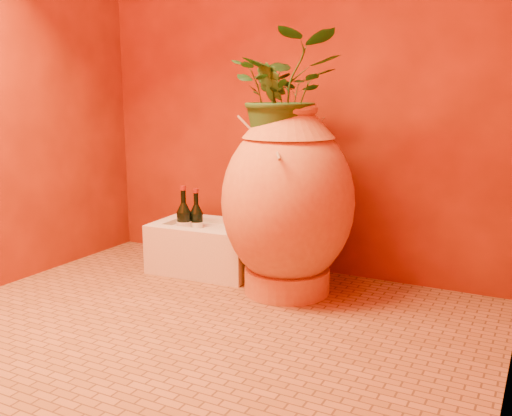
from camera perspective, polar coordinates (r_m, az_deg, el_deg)
The scene contains 10 objects.
floor at distance 2.62m, azimuth -5.45°, elevation -11.66°, with size 2.50×2.50×0.00m, color brown.
wall_back at distance 3.29m, azimuth 3.99°, elevation 15.39°, with size 2.50×0.02×2.50m, color #611805.
amphora at distance 2.90m, azimuth 3.20°, elevation 0.68°, with size 0.90×0.90×0.97m.
stone_basin at distance 3.34m, azimuth -4.93°, elevation -4.00°, with size 0.63×0.45×0.28m.
wine_bottle_a at distance 3.28m, azimuth -2.28°, elevation -1.91°, with size 0.08×0.08×0.31m.
wine_bottle_b at distance 3.34m, azimuth -5.96°, elevation -1.62°, with size 0.08×0.08×0.33m.
wine_bottle_c at distance 3.32m, azimuth -7.21°, elevation -1.60°, with size 0.09×0.09×0.35m.
wall_tap at distance 3.33m, azimuth -0.64°, elevation 6.47°, with size 0.07×0.16×0.17m.
plant_main at distance 2.87m, azimuth 2.91°, elevation 11.41°, with size 0.53×0.46×0.59m, color #1F4B1B.
plant_side at distance 2.84m, azimuth 1.89°, elevation 10.21°, with size 0.22×0.18×0.41m, color #1F4B1B.
Camera 1 is at (1.33, -2.01, 1.03)m, focal length 40.00 mm.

